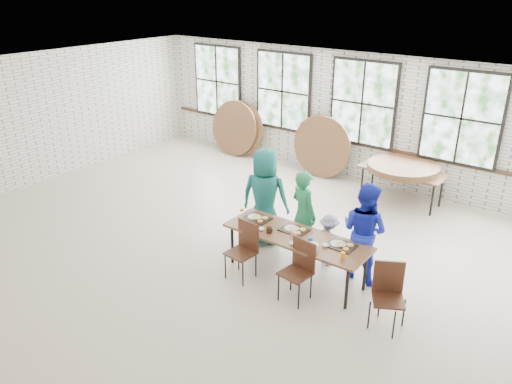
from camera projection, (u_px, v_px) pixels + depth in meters
room at (363, 105)px, 11.38m from camera, size 12.00×12.00×12.00m
dining_table at (296, 238)px, 7.92m from camera, size 2.40×0.80×0.74m
chair_near_left at (245, 245)px, 7.98m from camera, size 0.45×0.43×0.95m
chair_near_right at (300, 265)px, 7.43m from camera, size 0.47×0.45×0.95m
chair_spare at (388, 289)px, 6.85m from camera, size 0.57×0.56×0.95m
adult_teal at (265, 197)px, 8.92m from camera, size 1.01×0.81×1.79m
adult_green at (303, 214)px, 8.51m from camera, size 0.67×0.55×1.58m
toddler at (329, 240)px, 8.36m from camera, size 0.67×0.54×0.91m
adult_blue at (364, 231)px, 7.87m from camera, size 0.89×0.74×1.63m
storage_table at (402, 172)px, 10.63m from camera, size 1.83×0.82×0.74m
tabletop_clutter at (299, 236)px, 7.83m from camera, size 2.04×0.62×0.11m
round_tops_stacked at (403, 167)px, 10.58m from camera, size 1.50×1.50×0.13m
round_tops_leaning at (277, 137)px, 12.83m from camera, size 4.26×0.38×1.49m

